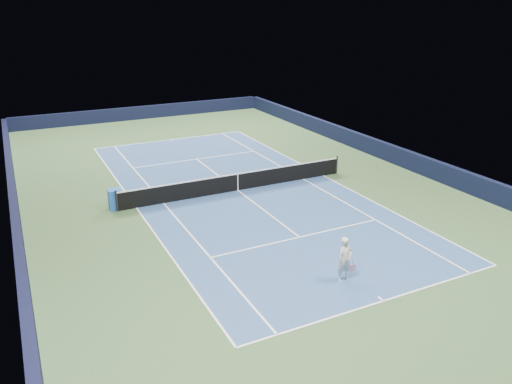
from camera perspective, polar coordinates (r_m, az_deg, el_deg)
name	(u,v)px	position (r m, az deg, el deg)	size (l,w,h in m)	color
ground	(238,190)	(26.82, -2.09, 0.18)	(40.00, 40.00, 0.00)	#34502C
wall_far	(143,112)	(44.83, -12.82, 8.85)	(22.00, 0.35, 1.10)	black
wall_right	(395,155)	(32.40, 15.63, 4.09)	(0.35, 40.00, 1.10)	black
wall_left	(16,217)	(24.56, -25.77, -2.61)	(0.35, 40.00, 1.10)	black
court_surface	(238,190)	(26.82, -2.09, 0.18)	(10.97, 23.77, 0.01)	navy
baseline_far	(171,140)	(37.48, -9.71, 5.93)	(10.97, 0.08, 0.00)	white
baseline_near	(384,301)	(17.79, 14.39, -11.96)	(10.97, 0.08, 0.00)	white
sideline_doubles_right	(323,176)	(29.37, 7.69, 1.88)	(0.08, 23.77, 0.00)	white
sideline_doubles_left	(136,208)	(25.22, -13.51, -1.77)	(0.08, 23.77, 0.00)	white
sideline_singles_right	(303,179)	(28.66, 5.41, 1.49)	(0.08, 23.77, 0.00)	white
sideline_singles_left	(163,203)	(25.52, -10.53, -1.26)	(0.08, 23.77, 0.00)	white
service_line_far	(197,159)	(32.45, -6.80, 3.76)	(8.23, 0.08, 0.00)	white
service_line_near	(300,237)	(21.62, 5.00, -5.16)	(8.23, 0.08, 0.00)	white
center_service_line	(238,190)	(26.82, -2.09, 0.19)	(0.08, 12.80, 0.00)	white
center_mark_far	(171,140)	(37.34, -9.64, 5.88)	(0.08, 0.30, 0.00)	white
center_mark_near	(381,299)	(17.89, 14.07, -11.74)	(0.08, 0.30, 0.00)	white
tennis_net	(238,182)	(26.65, -2.11, 1.19)	(12.90, 0.10, 1.07)	black
sponsor_cube	(115,199)	(25.21, -15.79, -0.79)	(0.65, 0.60, 1.01)	blue
tennis_player	(345,259)	(18.28, 10.14, -7.60)	(0.80, 1.27, 2.89)	silver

